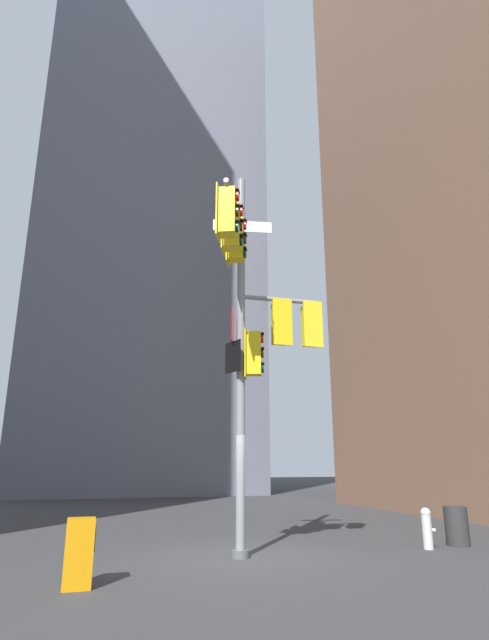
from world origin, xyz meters
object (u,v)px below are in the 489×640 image
Objects in this scene: fire_hydrant at (427,527)px; newspaper_box at (79,553)px; trash_bin at (457,526)px; signal_pole_assembly at (252,305)px.

newspaper_box is at bearing -168.46° from fire_hydrant.
newspaper_box reaches higher than fire_hydrant.
trash_bin is at bearing 11.64° from newspaper_box.
signal_pole_assembly is 8.47× the size of newspaper_box.
newspaper_box is 1.18× the size of trash_bin.
newspaper_box is 8.89m from trash_bin.
newspaper_box reaches higher than trash_bin.
signal_pole_assembly is 6.56m from fire_hydrant.
trash_bin is (1.01, 0.22, -0.03)m from fire_hydrant.
signal_pole_assembly reaches higher than newspaper_box.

